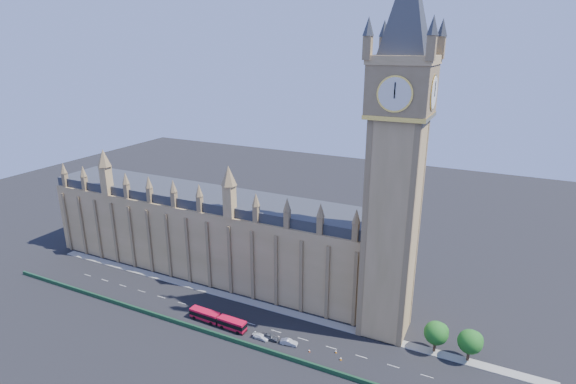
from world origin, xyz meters
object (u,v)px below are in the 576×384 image
at_px(red_bus, 218,319).
at_px(car_grey, 271,337).
at_px(car_silver, 289,342).
at_px(car_white, 261,337).

bearing_deg(red_bus, car_grey, 3.43).
height_order(car_grey, car_silver, car_grey).
bearing_deg(red_bus, car_white, 0.04).
relative_size(red_bus, car_silver, 3.97).
distance_m(red_bus, car_grey, 16.50).
bearing_deg(car_silver, car_grey, 83.92).
bearing_deg(car_grey, car_silver, -91.14).
distance_m(red_bus, car_silver, 21.79).
bearing_deg(car_white, car_silver, -82.16).
xyz_separation_m(car_grey, car_silver, (5.29, 0.15, -0.07)).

